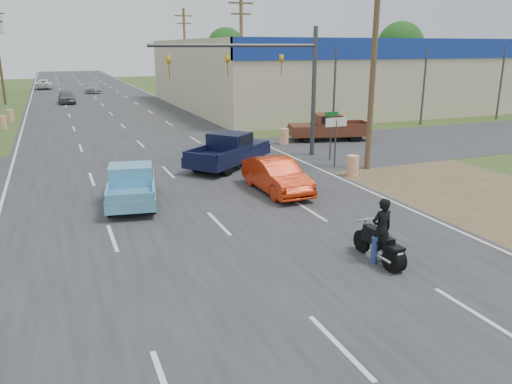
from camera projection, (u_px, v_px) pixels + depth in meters
name	position (u px, v px, depth m)	size (l,w,h in m)	color
ground	(339.00, 347.00, 10.26)	(200.00, 200.00, 0.00)	#334C1E
main_road	(111.00, 114.00, 45.82)	(15.00, 180.00, 0.02)	#2D2D30
cross_road	(160.00, 164.00, 26.26)	(120.00, 10.00, 0.02)	#2D2D30
dirt_verge	(431.00, 180.00, 23.13)	(8.00, 18.00, 0.01)	brown
big_box_store	(400.00, 71.00, 56.41)	(50.00, 28.10, 6.60)	#B7A88C
utility_pole_1	(374.00, 60.00, 23.76)	(2.00, 0.28, 10.00)	#4C3823
utility_pole_2	(241.00, 55.00, 39.77)	(2.00, 0.28, 10.00)	#4C3823
utility_pole_3	(185.00, 53.00, 55.77)	(2.00, 0.28, 10.00)	#4C3823
tree_3	(400.00, 45.00, 90.66)	(8.40, 8.40, 10.40)	#422D19
tree_5	(226.00, 47.00, 103.93)	(7.98, 7.98, 9.88)	#422D19
barrel_0	(353.00, 166.00, 23.68)	(0.56, 0.56, 1.00)	orange
barrel_1	(284.00, 137.00, 31.38)	(0.56, 0.56, 1.00)	orange
barrel_2	(3.00, 122.00, 37.27)	(0.56, 0.56, 1.00)	orange
barrel_3	(10.00, 116.00, 40.94)	(0.56, 0.56, 1.00)	orange
lane_sign	(336.00, 130.00, 25.14)	(1.20, 0.08, 2.52)	#3F3F44
street_name_sign	(331.00, 131.00, 26.77)	(0.80, 0.08, 2.61)	#3F3F44
signal_mast	(269.00, 69.00, 26.13)	(9.12, 0.40, 7.00)	#3F3F44
red_convertible	(277.00, 176.00, 20.97)	(1.51, 4.32, 1.42)	#B62408
motorcycle	(382.00, 247.00, 14.07)	(0.67, 2.18, 1.11)	black
rider	(381.00, 233.00, 14.00)	(0.67, 0.44, 1.83)	black
blue_pickup	(131.00, 184.00, 19.55)	(2.54, 4.86, 1.53)	black
navy_pickup	(230.00, 150.00, 25.44)	(5.39, 4.91, 1.76)	black
brown_pickup	(327.00, 127.00, 32.69)	(5.54, 3.29, 1.73)	black
distant_car_grey	(67.00, 97.00, 53.97)	(1.65, 4.10, 1.40)	slate
distant_car_silver	(93.00, 87.00, 66.69)	(1.96, 4.82, 1.40)	#9A999E
distant_car_white	(44.00, 84.00, 72.51)	(2.25, 4.88, 1.35)	white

